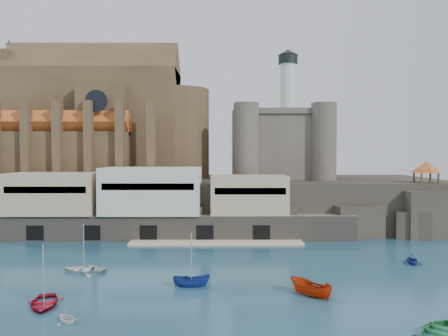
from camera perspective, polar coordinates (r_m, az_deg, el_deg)
name	(u,v)px	position (r m, az deg, el deg)	size (l,w,h in m)	color
ground	(199,272)	(59.29, -3.29, -13.38)	(300.00, 300.00, 0.00)	navy
promontory	(208,201)	(97.11, -2.13, -4.38)	(100.00, 36.00, 10.00)	black
quay	(151,205)	(81.83, -9.57, -4.80)	(70.00, 12.00, 13.05)	#6D6557
church	(102,124)	(102.83, -15.61, 5.50)	(47.00, 25.93, 30.51)	#473521
castle_keep	(280,141)	(99.04, 7.36, 3.48)	(21.20, 21.20, 29.30)	#4D463C
rock_outcrop	(426,214)	(92.32, 24.85, -5.47)	(14.50, 10.50, 8.70)	black
pavilion	(426,168)	(91.77, 24.89, -0.05)	(6.40, 6.40, 5.40)	#473521
boat_0	(44,306)	(50.48, -22.47, -16.30)	(4.06, 1.18, 5.69)	maroon
boat_1	(67,322)	(45.38, -19.82, -18.39)	(2.37, 1.45, 2.75)	white
boat_2	(191,286)	(53.28, -4.29, -15.16)	(1.66, 1.70, 4.41)	navy
boat_3	(442,335)	(44.53, 26.57, -18.88)	(4.28, 1.24, 5.99)	#1E7C3B
boat_5	(310,296)	(50.87, 11.22, -16.04)	(2.00, 2.05, 5.31)	#B82B06
boat_6	(84,272)	(62.07, -17.82, -12.77)	(4.25, 1.23, 5.95)	silver
boat_7	(412,264)	(68.69, 23.34, -11.39)	(2.94, 1.80, 3.41)	navy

